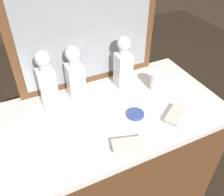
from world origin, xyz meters
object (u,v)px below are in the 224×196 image
crystal_decanter_far_left (123,67)px  crystal_decanter_far_right (48,87)px  crystal_decanter_front (75,77)px  crystal_tumbler_left (157,82)px  silver_brush_front (128,145)px  silver_brush_far_right (175,115)px  porcelain_dish (135,114)px

crystal_decanter_far_left → crystal_decanter_far_right: bearing=-178.1°
crystal_decanter_far_left → crystal_decanter_front: size_ratio=1.03×
crystal_decanter_far_left → crystal_decanter_front: 0.25m
crystal_decanter_far_left → crystal_decanter_front: bearing=174.2°
crystal_decanter_front → crystal_tumbler_left: 0.42m
silver_brush_front → crystal_decanter_front: bearing=99.7°
crystal_decanter_front → crystal_tumbler_left: (0.39, -0.13, -0.07)m
crystal_decanter_far_left → silver_brush_far_right: size_ratio=1.95×
crystal_decanter_front → porcelain_dish: size_ratio=3.29×
silver_brush_front → porcelain_dish: bearing=51.7°
crystal_decanter_front → crystal_decanter_far_right: bearing=-164.8°
crystal_decanter_front → crystal_tumbler_left: size_ratio=2.91×
crystal_tumbler_left → crystal_decanter_far_right: bearing=170.0°
crystal_decanter_far_right → crystal_decanter_far_left: (0.39, 0.01, -0.01)m
crystal_decanter_front → silver_brush_far_right: crystal_decanter_front is taller
crystal_tumbler_left → porcelain_dish: (-0.20, -0.13, -0.04)m
silver_brush_far_right → crystal_tumbler_left: bearing=78.7°
crystal_decanter_far_left → crystal_tumbler_left: size_ratio=2.99×
crystal_tumbler_left → silver_brush_front: bearing=-138.9°
crystal_decanter_far_right → crystal_decanter_front: crystal_decanter_far_right is taller
silver_brush_front → crystal_decanter_far_right: bearing=119.5°
silver_brush_front → porcelain_dish: 0.19m
crystal_decanter_far_right → crystal_decanter_far_left: crystal_decanter_far_right is taller
silver_brush_far_right → silver_brush_front: bearing=-167.7°
crystal_decanter_far_right → crystal_decanter_front: 0.15m
silver_brush_front → crystal_tumbler_left: bearing=41.1°
crystal_tumbler_left → porcelain_dish: size_ratio=1.13×
silver_brush_far_right → porcelain_dish: silver_brush_far_right is taller
crystal_tumbler_left → silver_brush_front: (-0.32, -0.28, -0.03)m
crystal_decanter_front → crystal_tumbler_left: crystal_decanter_front is taller
crystal_decanter_front → silver_brush_far_right: size_ratio=1.90×
porcelain_dish → crystal_tumbler_left: bearing=32.5°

